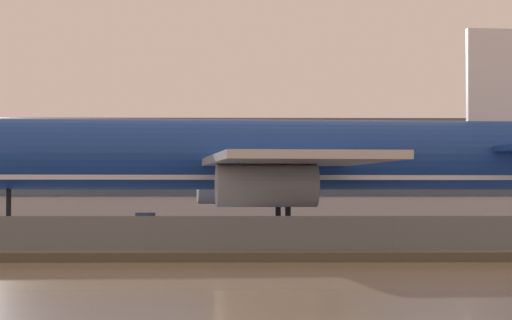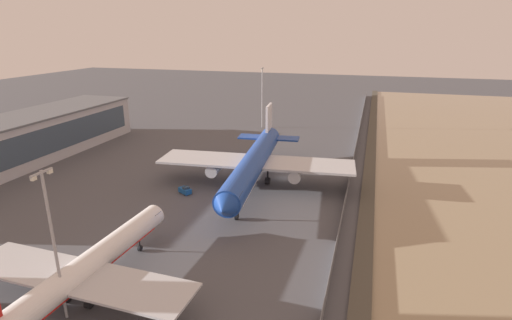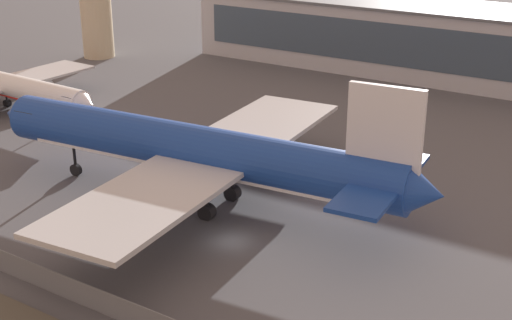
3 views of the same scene
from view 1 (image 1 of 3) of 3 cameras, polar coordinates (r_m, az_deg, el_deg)
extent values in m
plane|color=#4C4C51|center=(84.76, 5.03, -3.93)|extent=(500.00, 500.00, 0.00)
cube|color=#474238|center=(64.43, 7.00, -4.50)|extent=(320.00, 3.00, 0.50)
cube|color=slate|center=(68.84, 6.46, -3.57)|extent=(280.00, 0.08, 2.26)
cylinder|color=slate|center=(68.84, 6.46, -3.57)|extent=(0.10, 0.10, 2.26)
cylinder|color=#193D93|center=(89.50, -0.84, 0.27)|extent=(47.97, 9.54, 5.19)
cube|color=silver|center=(89.47, -0.85, -0.65)|extent=(40.75, 7.85, 0.93)
cube|color=#B7BABF|center=(78.40, 1.70, 0.03)|extent=(12.54, 23.76, 0.52)
cube|color=#B7BABF|center=(101.11, -0.13, -0.30)|extent=(12.54, 23.76, 0.52)
cylinder|color=#B7BABF|center=(80.00, 0.50, -1.21)|extent=(6.91, 3.46, 2.86)
cylinder|color=#B7BABF|center=(99.12, -0.84, -1.25)|extent=(6.91, 3.46, 2.86)
cube|color=#193D93|center=(97.89, 11.23, 0.38)|extent=(5.52, 8.80, 0.42)
cylinder|color=black|center=(89.41, -11.57, -2.34)|extent=(0.36, 0.36, 3.04)
cylinder|color=black|center=(89.44, -11.57, -3.31)|extent=(1.50, 0.70, 1.45)
cylinder|color=black|center=(87.15, 1.52, -2.39)|extent=(0.42, 0.42, 3.04)
cylinder|color=black|center=(87.19, 1.52, -3.39)|extent=(1.77, 1.32, 1.67)
cylinder|color=black|center=(92.56, 1.05, -2.34)|extent=(0.42, 0.42, 3.04)
cylinder|color=black|center=(92.59, 1.05, -3.28)|extent=(1.77, 1.32, 1.67)
cube|color=#19519E|center=(103.68, -5.11, -3.06)|extent=(3.02, 3.57, 1.11)
cube|color=#283847|center=(103.34, -5.23, -2.62)|extent=(1.67, 1.62, 0.50)
cylinder|color=black|center=(102.49, -5.11, -3.31)|extent=(0.55, 0.71, 0.70)
cylinder|color=black|center=(103.28, -5.73, -3.29)|extent=(0.55, 0.71, 0.70)
cylinder|color=black|center=(104.12, -4.49, -3.28)|extent=(0.55, 0.71, 0.70)
cylinder|color=black|center=(104.90, -5.10, -3.26)|extent=(0.55, 0.71, 0.70)
cube|color=#B2B2B7|center=(157.13, -1.63, -0.58)|extent=(82.51, 17.88, 12.08)
cube|color=#3D4C5B|center=(148.12, -1.66, -0.30)|extent=(75.91, 0.16, 7.25)
cube|color=#5B5E63|center=(157.35, -1.63, 1.71)|extent=(83.11, 18.48, 0.50)
camera|label=2|loc=(109.42, -52.89, 15.89)|focal=28.00mm
camera|label=3|loc=(63.18, 51.65, 26.73)|focal=50.00mm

